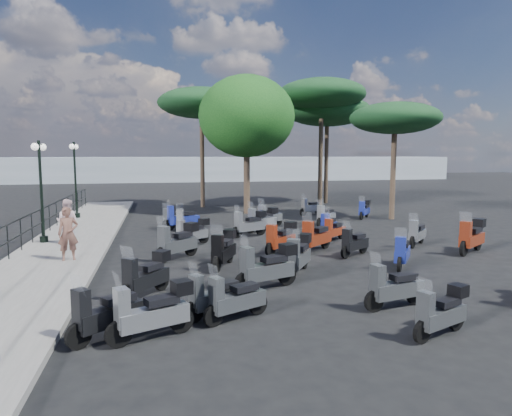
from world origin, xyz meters
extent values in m
plane|color=black|center=(0.00, 0.00, 0.00)|extent=(120.00, 120.00, 0.00)
cube|color=slate|center=(-6.50, 3.00, 0.07)|extent=(3.00, 30.00, 0.15)
cylinder|color=black|center=(-7.80, 0.75, 0.70)|extent=(0.04, 0.04, 1.10)
cylinder|color=black|center=(-7.80, 2.12, 0.70)|extent=(0.04, 0.04, 1.10)
cylinder|color=black|center=(-7.80, 3.48, 0.70)|extent=(0.04, 0.04, 1.10)
cylinder|color=black|center=(-7.80, 4.85, 0.70)|extent=(0.04, 0.04, 1.10)
cylinder|color=black|center=(-7.80, 6.22, 0.70)|extent=(0.04, 0.04, 1.10)
cylinder|color=black|center=(-7.80, 7.59, 0.70)|extent=(0.04, 0.04, 1.10)
cylinder|color=black|center=(-7.80, 8.96, 0.70)|extent=(0.04, 0.04, 1.10)
cylinder|color=black|center=(-7.80, 10.33, 0.70)|extent=(0.04, 0.04, 1.10)
cylinder|color=black|center=(-7.80, 11.69, 0.70)|extent=(0.04, 0.04, 1.10)
cylinder|color=black|center=(-7.80, 13.06, 0.70)|extent=(0.04, 0.04, 1.10)
cylinder|color=black|center=(-7.80, 14.43, 0.70)|extent=(0.04, 0.04, 1.10)
cylinder|color=black|center=(-7.80, 15.80, 0.70)|extent=(0.04, 0.04, 1.10)
cube|color=black|center=(-7.80, 2.80, 1.23)|extent=(0.04, 26.00, 0.04)
cube|color=black|center=(-7.80, 2.80, 0.70)|extent=(0.04, 26.00, 0.04)
cylinder|color=black|center=(-7.41, 3.50, 0.26)|extent=(0.30, 0.30, 0.23)
cylinder|color=black|center=(-7.41, 3.50, 2.03)|extent=(0.10, 0.10, 3.75)
cylinder|color=black|center=(-7.41, 3.50, 3.76)|extent=(0.10, 0.84, 0.04)
sphere|color=white|center=(-7.38, 3.93, 3.67)|extent=(0.26, 0.26, 0.26)
sphere|color=white|center=(-7.44, 3.08, 3.67)|extent=(0.26, 0.26, 0.26)
cylinder|color=black|center=(-7.38, 10.23, 0.27)|extent=(0.31, 0.31, 0.23)
cylinder|color=black|center=(-7.38, 10.23, 2.09)|extent=(0.11, 0.11, 3.87)
cylinder|color=black|center=(-7.38, 10.23, 3.88)|extent=(0.06, 0.87, 0.04)
sphere|color=white|center=(-7.36, 10.67, 3.78)|extent=(0.27, 0.27, 0.27)
sphere|color=white|center=(-7.39, 9.80, 3.78)|extent=(0.27, 0.27, 0.27)
imported|color=brown|center=(-5.93, 0.25, 0.98)|extent=(0.68, 0.52, 1.65)
imported|color=beige|center=(-6.50, 3.12, 0.96)|extent=(0.90, 0.76, 1.62)
cylinder|color=black|center=(-4.58, -6.33, 0.24)|extent=(0.44, 0.38, 0.49)
cylinder|color=black|center=(-3.62, -5.57, 0.24)|extent=(0.44, 0.38, 0.49)
cube|color=black|center=(-4.06, -5.92, 0.43)|extent=(1.25, 1.09, 0.35)
cube|color=black|center=(-3.93, -5.81, 0.71)|extent=(0.67, 0.62, 0.14)
cube|color=black|center=(-4.51, -6.28, 0.71)|extent=(0.36, 0.38, 0.71)
plane|color=white|center=(-4.56, -6.31, 1.17)|extent=(0.30, 0.35, 0.38)
cylinder|color=black|center=(-3.89, -6.40, 0.24)|extent=(0.49, 0.28, 0.49)
cylinder|color=black|center=(-2.77, -5.93, 0.24)|extent=(0.49, 0.28, 0.49)
cube|color=gray|center=(-3.29, -6.14, 0.43)|extent=(1.35, 0.83, 0.35)
cube|color=black|center=(-3.13, -6.08, 0.71)|extent=(0.68, 0.52, 0.14)
cube|color=gray|center=(-3.82, -6.37, 0.71)|extent=(0.32, 0.37, 0.71)
plane|color=white|center=(-3.88, -6.39, 1.17)|extent=(0.22, 0.39, 0.38)
cube|color=black|center=(-2.75, -5.92, 0.89)|extent=(0.44, 0.43, 0.26)
cylinder|color=black|center=(-3.88, -4.02, 0.24)|extent=(0.38, 0.44, 0.48)
cylinder|color=black|center=(-3.13, -3.08, 0.24)|extent=(0.38, 0.44, 0.48)
cube|color=black|center=(-3.48, -3.51, 0.42)|extent=(1.08, 1.24, 0.34)
cube|color=black|center=(-3.37, -3.38, 0.70)|extent=(0.61, 0.66, 0.14)
cube|color=black|center=(-3.83, -3.96, 0.70)|extent=(0.37, 0.36, 0.70)
plane|color=white|center=(-3.87, -4.01, 1.16)|extent=(0.35, 0.30, 0.37)
cube|color=black|center=(-3.12, -3.06, 0.89)|extent=(0.46, 0.47, 0.26)
cylinder|color=black|center=(-3.11, -0.20, 0.27)|extent=(0.46, 0.46, 0.54)
cylinder|color=black|center=(-2.15, 0.74, 0.27)|extent=(0.46, 0.46, 0.54)
cube|color=#414447|center=(-2.59, 0.31, 0.47)|extent=(1.30, 1.29, 0.38)
cube|color=black|center=(-2.45, 0.44, 0.78)|extent=(0.71, 0.71, 0.16)
cube|color=#414447|center=(-3.05, -0.14, 0.78)|extent=(0.41, 0.41, 0.78)
plane|color=white|center=(-3.09, -0.19, 1.29)|extent=(0.36, 0.37, 0.42)
cube|color=black|center=(-2.13, 0.75, 0.98)|extent=(0.52, 0.52, 0.29)
cylinder|color=black|center=(-2.48, 2.18, 0.23)|extent=(0.43, 0.34, 0.46)
cylinder|color=black|center=(-1.53, 2.83, 0.23)|extent=(0.43, 0.34, 0.46)
cube|color=#959A9F|center=(-1.97, 2.53, 0.40)|extent=(1.21, 0.97, 0.32)
cube|color=black|center=(-1.83, 2.62, 0.67)|extent=(0.64, 0.56, 0.13)
cube|color=#959A9F|center=(-2.42, 2.23, 0.67)|extent=(0.34, 0.36, 0.67)
plane|color=white|center=(-2.46, 2.19, 1.10)|extent=(0.27, 0.34, 0.36)
cube|color=black|center=(-1.52, 2.84, 0.84)|extent=(0.44, 0.44, 0.25)
cylinder|color=black|center=(-2.32, 5.77, 0.23)|extent=(0.25, 0.45, 0.45)
cylinder|color=black|center=(-1.91, 6.82, 0.23)|extent=(0.25, 0.45, 0.45)
cube|color=#959A9F|center=(-2.10, 6.34, 0.39)|extent=(0.74, 1.26, 0.32)
cube|color=black|center=(-2.04, 6.49, 0.66)|extent=(0.47, 0.63, 0.13)
cube|color=#959A9F|center=(-2.29, 5.84, 0.66)|extent=(0.34, 0.29, 0.66)
plane|color=white|center=(-2.31, 5.79, 1.08)|extent=(0.36, 0.20, 0.35)
cylinder|color=black|center=(-2.13, -5.75, 0.23)|extent=(0.45, 0.29, 0.45)
cylinder|color=black|center=(-1.12, -5.25, 0.23)|extent=(0.45, 0.29, 0.45)
cube|color=#414447|center=(-1.58, -5.48, 0.40)|extent=(1.24, 0.83, 0.32)
cube|color=black|center=(-1.44, -5.41, 0.66)|extent=(0.63, 0.50, 0.13)
cube|color=#414447|center=(-2.06, -5.72, 0.66)|extent=(0.31, 0.34, 0.66)
plane|color=white|center=(-2.11, -5.75, 1.08)|extent=(0.23, 0.35, 0.35)
cylinder|color=black|center=(-1.14, -3.71, 0.26)|extent=(0.53, 0.28, 0.52)
cylinder|color=black|center=(0.08, -3.26, 0.26)|extent=(0.53, 0.28, 0.52)
cube|color=#414447|center=(-0.48, -3.47, 0.46)|extent=(1.45, 0.83, 0.37)
cube|color=black|center=(-0.31, -3.40, 0.76)|extent=(0.72, 0.53, 0.15)
cube|color=#414447|center=(-1.06, -3.68, 0.76)|extent=(0.34, 0.39, 0.76)
plane|color=white|center=(-1.12, -3.71, 1.25)|extent=(0.22, 0.42, 0.40)
cube|color=black|center=(0.10, -3.25, 0.96)|extent=(0.47, 0.45, 0.28)
cylinder|color=black|center=(-1.57, -1.66, 0.25)|extent=(0.31, 0.50, 0.50)
cylinder|color=black|center=(-1.03, -0.52, 0.25)|extent=(0.31, 0.50, 0.50)
cube|color=black|center=(-1.27, -1.04, 0.44)|extent=(0.91, 1.39, 0.36)
cube|color=black|center=(-1.20, -0.88, 0.74)|extent=(0.56, 0.71, 0.15)
cube|color=black|center=(-1.53, -1.58, 0.74)|extent=(0.38, 0.34, 0.74)
plane|color=white|center=(-1.56, -1.64, 1.21)|extent=(0.40, 0.25, 0.39)
cube|color=black|center=(-1.02, -0.50, 0.93)|extent=(0.46, 0.47, 0.27)
cylinder|color=black|center=(0.43, 0.06, 0.24)|extent=(0.43, 0.40, 0.49)
cylinder|color=black|center=(1.35, 0.87, 0.24)|extent=(0.43, 0.40, 0.49)
cube|color=maroon|center=(0.93, 0.50, 0.43)|extent=(1.22, 1.14, 0.35)
cube|color=black|center=(1.06, 0.61, 0.71)|extent=(0.66, 0.64, 0.14)
cube|color=maroon|center=(0.49, 0.11, 0.71)|extent=(0.37, 0.38, 0.71)
plane|color=white|center=(0.45, 0.07, 1.17)|extent=(0.32, 0.34, 0.38)
cube|color=black|center=(1.36, 0.89, 0.90)|extent=(0.48, 0.47, 0.27)
cylinder|color=black|center=(-2.79, 5.98, 0.26)|extent=(0.52, 0.24, 0.51)
cylinder|color=black|center=(-1.55, 6.32, 0.26)|extent=(0.52, 0.24, 0.51)
cube|color=#212F9A|center=(-2.12, 6.17, 0.45)|extent=(1.43, 0.72, 0.36)
cube|color=black|center=(-1.94, 6.22, 0.75)|extent=(0.70, 0.48, 0.15)
cube|color=#212F9A|center=(-2.70, 6.00, 0.75)|extent=(0.31, 0.37, 0.75)
plane|color=white|center=(-2.77, 5.99, 1.23)|extent=(0.19, 0.41, 0.40)
cylinder|color=black|center=(-2.92, 6.64, 0.21)|extent=(0.31, 0.40, 0.43)
cylinder|color=black|center=(-2.32, 7.51, 0.21)|extent=(0.31, 0.40, 0.43)
cube|color=#414447|center=(-2.60, 7.11, 0.37)|extent=(0.90, 1.12, 0.30)
cube|color=black|center=(-2.51, 7.24, 0.62)|extent=(0.52, 0.59, 0.12)
cube|color=#414447|center=(-2.88, 6.70, 0.62)|extent=(0.33, 0.31, 0.62)
plane|color=white|center=(-2.91, 6.65, 1.02)|extent=(0.32, 0.25, 0.33)
cylinder|color=black|center=(1.38, -5.62, 0.24)|extent=(0.48, 0.20, 0.47)
cylinder|color=black|center=(2.53, -5.35, 0.24)|extent=(0.48, 0.20, 0.47)
cube|color=#414447|center=(2.00, -5.47, 0.42)|extent=(1.33, 0.62, 0.34)
cube|color=black|center=(2.17, -5.44, 0.69)|extent=(0.64, 0.42, 0.14)
cube|color=#414447|center=(1.45, -5.60, 0.69)|extent=(0.28, 0.34, 0.69)
plane|color=white|center=(1.40, -5.61, 1.14)|extent=(0.16, 0.38, 0.37)
cylinder|color=black|center=(0.37, -2.78, 0.25)|extent=(0.36, 0.48, 0.51)
cylinder|color=black|center=(1.05, -1.71, 0.25)|extent=(0.36, 0.48, 0.51)
cube|color=#414447|center=(0.74, -2.20, 0.44)|extent=(1.04, 1.35, 0.36)
cube|color=black|center=(0.83, -2.05, 0.74)|extent=(0.61, 0.70, 0.15)
cube|color=#414447|center=(0.41, -2.71, 0.74)|extent=(0.39, 0.37, 0.74)
plane|color=white|center=(0.38, -2.76, 1.21)|extent=(0.38, 0.29, 0.39)
cube|color=black|center=(1.06, -1.70, 0.93)|extent=(0.48, 0.48, 0.27)
cylinder|color=black|center=(3.16, 2.26, 0.25)|extent=(0.38, 0.46, 0.49)
cylinder|color=black|center=(3.89, 3.26, 0.25)|extent=(0.38, 0.46, 0.49)
cube|color=#212F9A|center=(3.56, 2.80, 0.43)|extent=(1.07, 1.29, 0.35)
cube|color=black|center=(3.66, 2.95, 0.72)|extent=(0.61, 0.68, 0.14)
cube|color=#212F9A|center=(3.21, 2.33, 0.72)|extent=(0.38, 0.37, 0.72)
plane|color=white|center=(3.17, 2.28, 1.19)|extent=(0.36, 0.30, 0.38)
cylinder|color=black|center=(1.36, 5.68, 0.25)|extent=(0.46, 0.38, 0.50)
cylinder|color=black|center=(2.36, 6.43, 0.25)|extent=(0.46, 0.38, 0.50)
cube|color=#959A9F|center=(1.90, 6.08, 0.44)|extent=(1.30, 1.09, 0.35)
cube|color=black|center=(2.04, 6.19, 0.73)|extent=(0.69, 0.62, 0.15)
cube|color=#959A9F|center=(1.42, 5.73, 0.73)|extent=(0.37, 0.39, 0.73)
plane|color=white|center=(1.37, 5.69, 1.20)|extent=(0.30, 0.37, 0.39)
cylinder|color=black|center=(0.66, 4.65, 0.25)|extent=(0.49, 0.30, 0.49)
cylinder|color=black|center=(1.77, 5.17, 0.25)|extent=(0.49, 0.30, 0.49)
cube|color=gray|center=(1.26, 4.93, 0.43)|extent=(1.35, 0.88, 0.35)
cube|color=black|center=(1.42, 5.01, 0.72)|extent=(0.69, 0.54, 0.14)
cube|color=gray|center=(0.73, 4.69, 0.72)|extent=(0.33, 0.37, 0.72)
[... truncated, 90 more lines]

